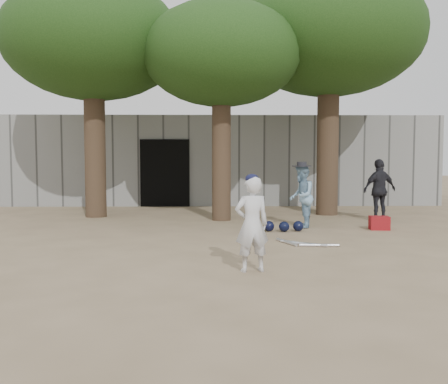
{
  "coord_description": "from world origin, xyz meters",
  "views": [
    {
      "loc": [
        0.4,
        -8.56,
        1.62
      ],
      "look_at": [
        0.6,
        1.0,
        0.95
      ],
      "focal_mm": 40.0,
      "sensor_mm": 36.0,
      "label": 1
    }
  ],
  "objects_px": {
    "boy_player": "(252,224)",
    "spectator_dark": "(379,190)",
    "red_bag": "(379,223)",
    "spectator_blue": "(301,196)"
  },
  "relations": [
    {
      "from": "red_bag",
      "to": "boy_player",
      "type": "bearing_deg",
      "value": -128.18
    },
    {
      "from": "boy_player",
      "to": "spectator_dark",
      "type": "distance_m",
      "value": 6.75
    },
    {
      "from": "spectator_blue",
      "to": "spectator_dark",
      "type": "xyz_separation_m",
      "value": [
        2.23,
        1.29,
        0.06
      ]
    },
    {
      "from": "red_bag",
      "to": "spectator_dark",
      "type": "bearing_deg",
      "value": 71.81
    },
    {
      "from": "spectator_blue",
      "to": "spectator_dark",
      "type": "bearing_deg",
      "value": 131.94
    },
    {
      "from": "spectator_blue",
      "to": "red_bag",
      "type": "relative_size",
      "value": 3.44
    },
    {
      "from": "spectator_dark",
      "to": "red_bag",
      "type": "xyz_separation_m",
      "value": [
        -0.53,
        -1.62,
        -0.64
      ]
    },
    {
      "from": "boy_player",
      "to": "spectator_dark",
      "type": "relative_size",
      "value": 0.86
    },
    {
      "from": "spectator_dark",
      "to": "spectator_blue",
      "type": "bearing_deg",
      "value": 12.31
    },
    {
      "from": "boy_player",
      "to": "red_bag",
      "type": "bearing_deg",
      "value": -139.51
    }
  ]
}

